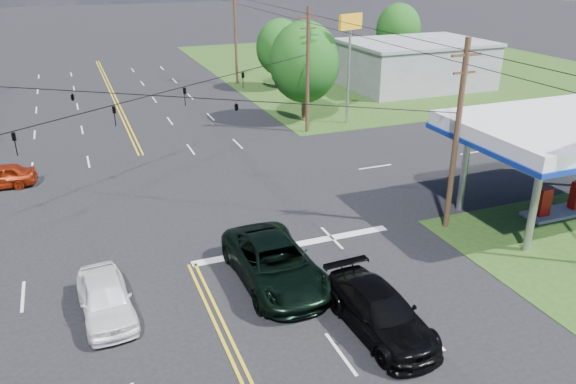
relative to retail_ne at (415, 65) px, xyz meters
name	(u,v)px	position (x,y,z in m)	size (l,w,h in m)	color
ground	(161,199)	(-30.00, -20.00, -2.20)	(280.00, 280.00, 0.00)	black
grass_ne	(394,64)	(5.00, 12.00, -2.20)	(46.00, 48.00, 0.03)	#244014
stop_bar	(294,245)	(-25.00, -28.00, -2.20)	(10.00, 0.50, 0.02)	silver
retail_ne	(415,65)	(0.00, 0.00, 0.00)	(14.00, 10.00, 4.40)	gray
gas_canopy	(575,130)	(-10.50, -30.00, 2.51)	(12.20, 8.20, 5.35)	white
pole_se	(457,135)	(-17.00, -29.00, 2.72)	(1.60, 0.28, 9.50)	#3C2719
pole_ne	(308,69)	(-17.00, -11.00, 2.72)	(1.60, 0.28, 9.50)	#3C2719
pole_right_far	(235,35)	(-17.00, 8.00, 2.97)	(1.60, 0.28, 10.00)	#3C2719
span_wire_signals	(151,95)	(-30.00, -20.00, 3.80)	(26.00, 18.00, 1.13)	black
power_lines	(152,51)	(-30.00, -22.00, 6.40)	(26.04, 100.00, 0.64)	black
tree_right_a	(304,62)	(-16.00, -8.00, 2.67)	(5.70, 5.70, 8.18)	#3C2719
tree_right_b	(280,47)	(-13.50, 4.00, 2.02)	(4.94, 4.94, 7.09)	#3C2719
tree_far_r	(398,29)	(4.00, 10.00, 2.34)	(5.32, 5.32, 7.63)	#3C2719
pickup_dkgreen	(275,263)	(-27.00, -30.73, -1.27)	(3.07, 6.66, 1.85)	black
suv_black	(380,312)	(-24.56, -35.30, -1.39)	(2.28, 5.61, 1.63)	black
pickup_white	(105,298)	(-33.88, -30.59, -1.41)	(1.86, 4.62, 1.58)	white
sedan_far	(486,125)	(-4.44, -16.76, -1.42)	(2.19, 5.39, 1.56)	silver
polesign_ne	(350,38)	(-13.00, -10.00, 4.68)	(2.33, 1.05, 8.70)	#A5A5AA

